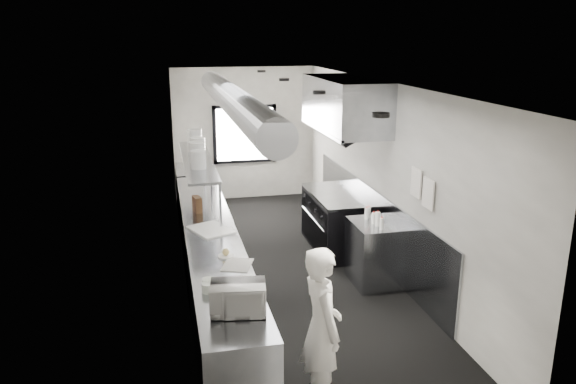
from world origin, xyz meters
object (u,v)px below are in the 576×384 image
prep_counter (212,262)px  range (338,221)px  small_plate (226,256)px  squeeze_bottle_c (373,218)px  microwave (238,298)px  far_work_table (195,190)px  exhaust_hood (344,105)px  knife_block (197,204)px  squeeze_bottle_a (382,224)px  cutting_board (211,229)px  deli_tub_b (209,283)px  line_cook (322,328)px  plate_stack_a (198,160)px  plate_stack_c (198,148)px  pass_shelf (198,161)px  squeeze_bottle_e (369,212)px  bottle_station (375,253)px  plate_stack_b (197,152)px  squeeze_bottle_d (367,214)px  plate_stack_d (195,140)px  deli_tub_a (208,288)px  squeeze_bottle_b (378,219)px

prep_counter → range: 2.50m
range → small_plate: (-2.09, -2.15, 0.44)m
squeeze_bottle_c → microwave: bearing=-135.9°
far_work_table → exhaust_hood: bearing=-48.1°
knife_block → squeeze_bottle_a: size_ratio=1.41×
prep_counter → cutting_board: cutting_board is taller
exhaust_hood → small_plate: exhaust_hood is taller
deli_tub_b → cutting_board: size_ratio=0.24×
line_cook → plate_stack_a: plate_stack_a is taller
plate_stack_c → far_work_table: bearing=89.3°
pass_shelf → squeeze_bottle_e: 2.79m
bottle_station → plate_stack_b: 3.06m
prep_counter → deli_tub_b: deli_tub_b is taller
prep_counter → small_plate: 1.06m
range → squeeze_bottle_d: bearing=-88.3°
plate_stack_d → plate_stack_b: bearing=-91.1°
deli_tub_a → squeeze_bottle_b: 2.90m
line_cook → pass_shelf: bearing=7.3°
plate_stack_c → deli_tub_b: bearing=-92.6°
bottle_station → plate_stack_a: plate_stack_a is taller
exhaust_hood → plate_stack_b: exhaust_hood is taller
prep_counter → deli_tub_a: deli_tub_a is taller
bottle_station → microwave: 3.17m
small_plate → plate_stack_b: plate_stack_b is taller
bottle_station → knife_block: 2.71m
bottle_station → squeeze_bottle_b: (-0.03, -0.12, 0.55)m
prep_counter → plate_stack_b: plate_stack_b is taller
deli_tub_b → plate_stack_d: bearing=88.0°
cutting_board → squeeze_bottle_c: bearing=-5.9°
prep_counter → plate_stack_c: size_ratio=18.39×
range → squeeze_bottle_e: squeeze_bottle_e is taller
exhaust_hood → range: exhaust_hood is taller
far_work_table → squeeze_bottle_a: bearing=-61.5°
prep_counter → plate_stack_a: size_ratio=22.86×
far_work_table → plate_stack_a: 3.12m
plate_stack_c → squeeze_bottle_e: size_ratio=2.02×
line_cook → deli_tub_a: 1.28m
plate_stack_b → squeeze_bottle_d: 2.72m
range → squeeze_bottle_a: 1.75m
range → plate_stack_a: 2.60m
cutting_board → prep_counter: bearing=-100.3°
plate_stack_d → squeeze_bottle_c: size_ratio=2.35×
bottle_station → squeeze_bottle_e: size_ratio=5.58×
cutting_board → plate_stack_d: (-0.05, 2.07, 0.85)m
squeeze_bottle_a → squeeze_bottle_b: size_ratio=0.82×
pass_shelf → squeeze_bottle_d: size_ratio=17.90×
bottle_station → plate_stack_a: size_ratio=3.43×
pass_shelf → squeeze_bottle_d: (2.26, -1.50, -0.55)m
deli_tub_a → cutting_board: size_ratio=0.23×
exhaust_hood → squeeze_bottle_e: bearing=-88.2°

